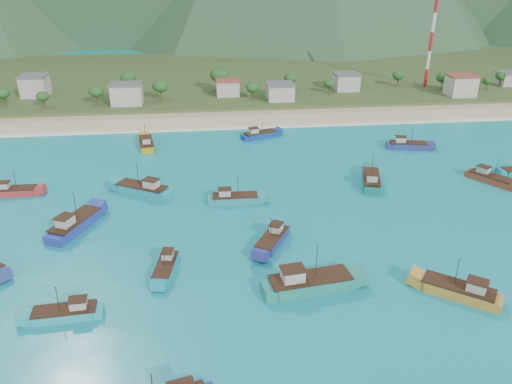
{
  "coord_description": "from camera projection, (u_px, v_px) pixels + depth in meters",
  "views": [
    {
      "loc": [
        -8.52,
        -71.86,
        45.06
      ],
      "look_at": [
        1.42,
        18.0,
        3.0
      ],
      "focal_mm": 35.0,
      "sensor_mm": 36.0,
      "label": 1
    }
  ],
  "objects": [
    {
      "name": "ground",
      "position": [
        259.0,
        253.0,
        84.61
      ],
      "size": [
        600.0,
        600.0,
        0.0
      ],
      "primitive_type": "plane",
      "color": "#0B7A7F",
      "rests_on": "ground"
    },
    {
      "name": "radio_tower",
      "position": [
        432.0,
        32.0,
        180.42
      ],
      "size": [
        1.2,
        1.2,
        39.84
      ],
      "color": "red",
      "rests_on": "ground"
    },
    {
      "name": "village",
      "position": [
        237.0,
        88.0,
        173.49
      ],
      "size": [
        215.53,
        25.61,
        6.85
      ],
      "color": "beige",
      "rests_on": "ground"
    },
    {
      "name": "vegetation",
      "position": [
        233.0,
        84.0,
        176.55
      ],
      "size": [
        278.36,
        25.6,
        9.09
      ],
      "color": "#235623",
      "rests_on": "ground"
    },
    {
      "name": "boat_23",
      "position": [
        371.0,
        181.0,
        110.12
      ],
      "size": [
        6.55,
        12.24,
        6.94
      ],
      "rotation": [
        0.0,
        0.0,
        6.01
      ],
      "color": "#14695F",
      "rests_on": "ground"
    },
    {
      "name": "land",
      "position": [
        221.0,
        78.0,
        210.78
      ],
      "size": [
        400.0,
        110.0,
        2.4
      ],
      "primitive_type": "cube",
      "color": "#385123",
      "rests_on": "ground"
    },
    {
      "name": "boat_8",
      "position": [
        14.0,
        192.0,
        105.45
      ],
      "size": [
        9.8,
        2.95,
        5.78
      ],
      "rotation": [
        0.0,
        0.0,
        4.71
      ],
      "color": "#B52D2C",
      "rests_on": "ground"
    },
    {
      "name": "boat_1",
      "position": [
        272.0,
        240.0,
        87.07
      ],
      "size": [
        7.55,
        10.21,
        5.94
      ],
      "rotation": [
        0.0,
        0.0,
        2.62
      ],
      "color": "navy",
      "rests_on": "ground"
    },
    {
      "name": "surf_line",
      "position": [
        232.0,
        128.0,
        147.24
      ],
      "size": [
        400.0,
        2.5,
        0.08
      ],
      "primitive_type": "cube",
      "color": "white",
      "rests_on": "ground"
    },
    {
      "name": "boat_15",
      "position": [
        234.0,
        199.0,
        102.01
      ],
      "size": [
        10.34,
        3.18,
        6.09
      ],
      "rotation": [
        0.0,
        0.0,
        4.7
      ],
      "color": "teal",
      "rests_on": "ground"
    },
    {
      "name": "beach",
      "position": [
        230.0,
        119.0,
        155.81
      ],
      "size": [
        400.0,
        18.0,
        1.2
      ],
      "primitive_type": "cube",
      "color": "beige",
      "rests_on": "ground"
    },
    {
      "name": "boat_26",
      "position": [
        490.0,
        179.0,
        111.33
      ],
      "size": [
        8.4,
        10.6,
        6.27
      ],
      "rotation": [
        0.0,
        0.0,
        3.72
      ],
      "color": "brown",
      "rests_on": "ground"
    },
    {
      "name": "boat_5",
      "position": [
        308.0,
        284.0,
        74.61
      ],
      "size": [
        14.22,
        5.97,
        8.14
      ],
      "rotation": [
        0.0,
        0.0,
        4.85
      ],
      "color": "#1F8375",
      "rests_on": "ground"
    },
    {
      "name": "boat_10",
      "position": [
        166.0,
        268.0,
        79.54
      ],
      "size": [
        4.04,
        9.27,
        5.29
      ],
      "rotation": [
        0.0,
        0.0,
        2.98
      ],
      "color": "#139AAB",
      "rests_on": "ground"
    },
    {
      "name": "boat_24",
      "position": [
        408.0,
        146.0,
        131.34
      ],
      "size": [
        11.05,
        5.15,
        6.29
      ],
      "rotation": [
        0.0,
        0.0,
        4.52
      ],
      "color": "navy",
      "rests_on": "ground"
    },
    {
      "name": "boat_4",
      "position": [
        143.0,
        190.0,
        105.5
      ],
      "size": [
        12.58,
        9.41,
        7.34
      ],
      "rotation": [
        0.0,
        0.0,
        1.04
      ],
      "color": "teal",
      "rests_on": "ground"
    },
    {
      "name": "boat_13",
      "position": [
        67.0,
        314.0,
        69.02
      ],
      "size": [
        9.77,
        3.52,
        5.67
      ],
      "rotation": [
        0.0,
        0.0,
        1.64
      ],
      "color": "teal",
      "rests_on": "ground"
    },
    {
      "name": "boat_25",
      "position": [
        146.0,
        144.0,
        132.25
      ],
      "size": [
        4.93,
        11.52,
        6.59
      ],
      "rotation": [
        0.0,
        0.0,
        0.15
      ],
      "color": "gold",
      "rests_on": "ground"
    },
    {
      "name": "boat_21",
      "position": [
        75.0,
        225.0,
        91.57
      ],
      "size": [
        8.61,
        12.99,
        7.43
      ],
      "rotation": [
        0.0,
        0.0,
        5.85
      ],
      "color": "navy",
      "rests_on": "ground"
    },
    {
      "name": "boat_11",
      "position": [
        260.0,
        135.0,
        139.31
      ],
      "size": [
        10.73,
        6.46,
        6.09
      ],
      "rotation": [
        0.0,
        0.0,
        5.07
      ],
      "color": "navy",
      "rests_on": "ground"
    },
    {
      "name": "boat_22",
      "position": [
        460.0,
        292.0,
        73.32
      ],
      "size": [
        11.11,
        9.61,
        6.74
      ],
      "rotation": [
        0.0,
        0.0,
        0.92
      ],
      "color": "#C7882E",
      "rests_on": "ground"
    }
  ]
}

